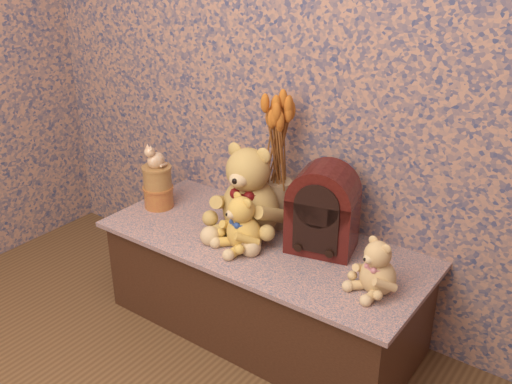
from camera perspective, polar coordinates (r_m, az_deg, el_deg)
display_shelf at (r=2.51m, az=0.68°, el=-9.11°), size 1.37×0.60×0.43m
teddy_large at (r=2.38m, az=-0.55°, el=0.61°), size 0.38×0.43×0.42m
teddy_medium at (r=2.30m, az=-1.20°, el=-2.70°), size 0.27×0.29×0.25m
teddy_small at (r=2.08m, az=11.96°, el=-6.88°), size 0.24×0.26×0.22m
cathedral_radio at (r=2.28m, az=6.59°, el=-1.57°), size 0.30×0.25×0.36m
ceramic_vase at (r=2.48m, az=2.13°, el=-1.07°), size 0.15×0.15×0.20m
dried_stalks at (r=2.37m, az=2.24°, el=5.32°), size 0.26×0.26×0.38m
biscuit_tin_lower at (r=2.70m, az=-9.51°, el=-0.47°), size 0.17×0.17×0.10m
biscuit_tin_upper at (r=2.66m, az=-9.66°, el=1.42°), size 0.14×0.14×0.10m
cat_figurine at (r=2.62m, az=-9.82°, el=3.58°), size 0.10×0.11×0.12m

